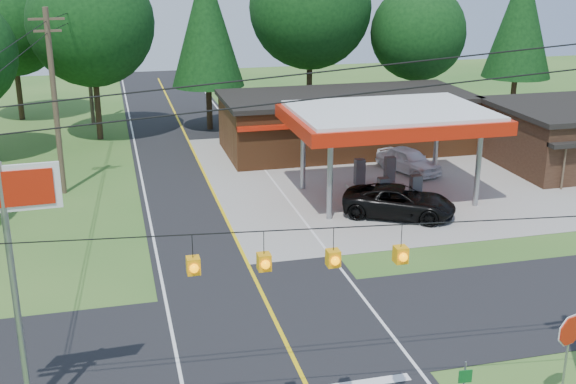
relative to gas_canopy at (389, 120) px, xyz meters
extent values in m
plane|color=#306022|center=(-9.00, -13.00, -4.27)|extent=(120.00, 120.00, 0.00)
cube|color=black|center=(-9.00, -13.00, -4.26)|extent=(8.00, 120.00, 0.02)
cube|color=black|center=(-9.00, -13.00, -4.25)|extent=(70.00, 7.00, 0.02)
cube|color=yellow|center=(-9.00, -13.00, -4.24)|extent=(0.15, 110.00, 0.00)
cylinder|color=gray|center=(-4.00, -2.50, -2.17)|extent=(0.28, 0.28, 4.20)
cylinder|color=gray|center=(-4.00, 2.50, -2.17)|extent=(0.28, 0.28, 4.20)
cylinder|color=gray|center=(4.00, -2.50, -2.17)|extent=(0.28, 0.28, 4.20)
cylinder|color=gray|center=(4.00, 2.50, -2.17)|extent=(0.28, 0.28, 4.20)
cube|color=#B81C09|center=(0.00, 0.00, 0.08)|extent=(10.60, 7.40, 0.70)
cube|color=white|center=(0.00, 0.00, 0.48)|extent=(10.00, 7.00, 0.25)
cube|color=#9E9B93|center=(0.00, -1.80, -4.14)|extent=(3.20, 0.90, 0.22)
cube|color=#3F3F44|center=(-0.90, -1.80, -3.32)|extent=(0.55, 0.45, 1.50)
cube|color=#3F3F44|center=(0.90, -1.80, -3.32)|extent=(0.55, 0.45, 1.50)
cube|color=#9E9B93|center=(0.00, 1.80, -4.14)|extent=(3.20, 0.90, 0.22)
cube|color=#3F3F44|center=(-0.90, 1.80, -3.32)|extent=(0.55, 0.45, 1.50)
cube|color=#3F3F44|center=(0.90, 1.80, -3.32)|extent=(0.55, 0.45, 1.50)
cube|color=brown|center=(1.00, 10.00, -2.52)|extent=(16.00, 7.00, 3.50)
cube|color=black|center=(1.00, 10.00, -0.62)|extent=(16.40, 7.40, 0.30)
cube|color=#B81C09|center=(1.00, 6.40, -1.57)|extent=(16.00, 0.50, 0.25)
cylinder|color=#473828|center=(-17.00, 5.00, 0.73)|extent=(0.30, 0.30, 10.00)
cube|color=#473828|center=(-17.00, 5.00, 5.13)|extent=(1.80, 0.12, 0.12)
cube|color=#473828|center=(-17.00, 5.00, 4.53)|extent=(1.40, 0.12, 0.12)
cylinder|color=#473828|center=(-15.50, 22.00, 0.48)|extent=(0.30, 0.30, 9.50)
cube|color=#F29E0C|center=(-12.55, -18.70, 1.23)|extent=(0.32, 0.32, 0.42)
cube|color=#F29E0C|center=(-10.85, -18.90, 1.23)|extent=(0.32, 0.32, 0.42)
cube|color=#F29E0C|center=(-9.15, -19.10, 1.23)|extent=(0.32, 0.32, 0.42)
cube|color=#F29E0C|center=(-7.45, -19.30, 1.23)|extent=(0.32, 0.32, 0.42)
cylinder|color=#332316|center=(-15.00, 17.00, -1.93)|extent=(0.44, 0.44, 4.68)
sphere|color=black|center=(-15.00, 17.00, 3.79)|extent=(8.58, 8.58, 8.58)
cylinder|color=#332316|center=(-7.00, 18.00, -2.11)|extent=(0.44, 0.44, 4.32)
cone|color=black|center=(-7.00, 18.00, 3.53)|extent=(5.28, 5.28, 9.00)
cylinder|color=#332316|center=(1.00, 19.00, -1.75)|extent=(0.44, 0.44, 5.04)
sphere|color=black|center=(1.00, 19.00, 4.41)|extent=(9.24, 9.24, 9.24)
cylinder|color=#332316|center=(9.00, 17.00, -2.29)|extent=(0.44, 0.44, 3.96)
sphere|color=black|center=(9.00, 17.00, 2.55)|extent=(7.26, 7.26, 7.26)
cylinder|color=#332316|center=(17.00, 16.00, -2.11)|extent=(0.44, 0.44, 4.32)
cone|color=black|center=(17.00, 16.00, 3.53)|extent=(5.28, 5.28, 9.00)
cylinder|color=#332316|center=(-21.00, 25.00, -2.11)|extent=(0.44, 0.44, 4.32)
sphere|color=black|center=(-21.00, 25.00, 3.17)|extent=(7.92, 7.92, 7.92)
imported|color=black|center=(-0.50, -3.00, -3.49)|extent=(7.58, 7.58, 1.55)
imported|color=white|center=(3.00, 4.00, -3.52)|extent=(5.71, 5.71, 1.50)
cylinder|color=gray|center=(-17.00, -16.34, -0.39)|extent=(0.18, 0.18, 7.74)
cube|color=white|center=(-17.00, -16.34, 2.77)|extent=(2.88, 0.20, 1.22)
cube|color=#B81C09|center=(-17.00, -16.39, 2.77)|extent=(2.53, 0.17, 0.94)
cylinder|color=gray|center=(-2.00, -19.00, -2.89)|extent=(0.07, 0.07, 2.76)
cube|color=#0C591E|center=(-5.20, -19.04, -2.79)|extent=(0.39, 0.06, 0.39)
camera|label=1|loc=(-14.22, -34.67, 8.41)|focal=45.00mm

